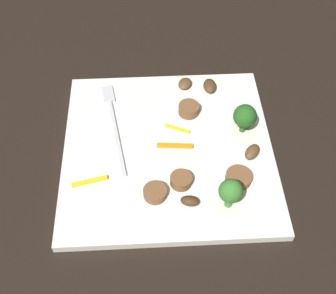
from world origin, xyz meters
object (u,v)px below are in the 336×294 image
at_px(broccoli_floret_1, 245,116).
at_px(pepper_strip_2, 177,129).
at_px(broccoli_floret_0, 231,192).
at_px(mushroom_0, 252,152).
at_px(mushroom_3, 190,201).
at_px(plate, 168,150).
at_px(mushroom_1, 185,84).
at_px(fork, 113,121).
at_px(pepper_strip_1, 90,181).
at_px(sausage_slice_3, 239,178).
at_px(sausage_slice_0, 189,109).
at_px(pepper_strip_0, 175,147).
at_px(mushroom_2, 210,86).
at_px(sausage_slice_1, 181,180).
at_px(sausage_slice_2, 155,193).

height_order(broccoli_floret_1, pepper_strip_2, broccoli_floret_1).
relative_size(broccoli_floret_0, pepper_strip_2, 1.21).
distance_m(mushroom_0, mushroom_3, 0.12).
xyz_separation_m(mushroom_3, pepper_strip_2, (0.13, 0.01, -0.00)).
bearing_deg(plate, mushroom_1, -15.09).
bearing_deg(fork, pepper_strip_1, 155.17).
relative_size(plate, sausage_slice_3, 8.37).
relative_size(sausage_slice_3, pepper_strip_1, 0.73).
relative_size(fork, mushroom_3, 7.17).
bearing_deg(mushroom_0, sausage_slice_0, 43.90).
height_order(mushroom_0, pepper_strip_0, mushroom_0).
bearing_deg(pepper_strip_2, mushroom_0, -117.28).
height_order(broccoli_floret_0, mushroom_2, broccoli_floret_0).
relative_size(broccoli_floret_1, sausage_slice_0, 1.54).
bearing_deg(pepper_strip_0, sausage_slice_0, -20.00).
bearing_deg(mushroom_2, pepper_strip_0, 152.29).
distance_m(broccoli_floret_0, mushroom_1, 0.23).
distance_m(broccoli_floret_0, mushroom_2, 0.22).
bearing_deg(sausage_slice_1, mushroom_3, -163.98).
distance_m(sausage_slice_0, mushroom_3, 0.16).
bearing_deg(mushroom_2, mushroom_1, 77.92).
bearing_deg(sausage_slice_2, fork, 23.61).
bearing_deg(pepper_strip_2, sausage_slice_0, -30.39).
xyz_separation_m(sausage_slice_3, mushroom_3, (-0.03, 0.07, 0.00)).
bearing_deg(sausage_slice_2, plate, -14.66).
relative_size(fork, sausage_slice_1, 6.05).
bearing_deg(sausage_slice_0, broccoli_floret_1, -117.62).
height_order(fork, broccoli_floret_0, broccoli_floret_0).
bearing_deg(pepper_strip_2, pepper_strip_0, 171.09).
xyz_separation_m(broccoli_floret_1, mushroom_1, (0.10, 0.08, -0.03)).
bearing_deg(fork, broccoli_floret_0, -144.82).
bearing_deg(sausage_slice_1, broccoli_floret_1, -47.48).
bearing_deg(pepper_strip_0, broccoli_floret_0, -146.75).
xyz_separation_m(mushroom_1, pepper_strip_1, (-0.18, 0.14, -0.00)).
height_order(plate, sausage_slice_1, sausage_slice_1).
relative_size(fork, sausage_slice_3, 5.01).
relative_size(fork, mushroom_2, 5.86).
distance_m(broccoli_floret_0, pepper_strip_0, 0.12).
xyz_separation_m(fork, pepper_strip_1, (-0.11, 0.03, 0.00)).
relative_size(sausage_slice_1, sausage_slice_2, 0.94).
bearing_deg(sausage_slice_0, plate, 151.89).
height_order(sausage_slice_2, pepper_strip_0, sausage_slice_2).
xyz_separation_m(mushroom_1, mushroom_3, (-0.22, 0.01, 0.00)).
height_order(sausage_slice_0, mushroom_0, sausage_slice_0).
distance_m(sausage_slice_0, mushroom_0, 0.12).
distance_m(plate, sausage_slice_1, 0.07).
xyz_separation_m(plate, pepper_strip_0, (-0.00, -0.01, 0.01)).
distance_m(fork, mushroom_2, 0.16).
height_order(pepper_strip_0, pepper_strip_1, same).
relative_size(sausage_slice_1, pepper_strip_1, 0.61).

